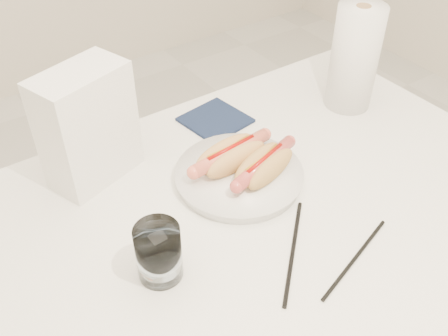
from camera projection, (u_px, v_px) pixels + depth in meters
table at (245, 239)px, 0.97m from camera, size 1.20×0.80×0.75m
plate at (239, 177)px, 1.01m from camera, size 0.31×0.31×0.02m
hotdog_left at (231, 156)px, 1.01m from camera, size 0.19×0.09×0.05m
hotdog_right at (264, 166)px, 0.98m from camera, size 0.18×0.11×0.05m
water_glass at (159, 253)px, 0.81m from camera, size 0.07×0.07×0.10m
chopstick_near at (293, 250)px, 0.87m from camera, size 0.18×0.17×0.01m
chopstick_far at (355, 258)px, 0.86m from camera, size 0.21×0.07×0.01m
napkin_box at (88, 126)px, 0.96m from camera, size 0.20×0.15×0.23m
navy_napkin at (215, 120)px, 1.17m from camera, size 0.15×0.15×0.01m
paper_towel_roll at (354, 58)px, 1.16m from camera, size 0.12×0.12×0.24m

